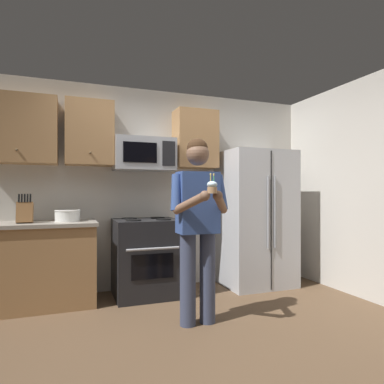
{
  "coord_description": "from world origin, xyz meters",
  "views": [
    {
      "loc": [
        -1.04,
        -2.66,
        1.24
      ],
      "look_at": [
        0.06,
        0.32,
        1.25
      ],
      "focal_mm": 31.61,
      "sensor_mm": 36.0,
      "label": 1
    }
  ],
  "objects_px": {
    "oven_range": "(146,257)",
    "microwave": "(144,154)",
    "refrigerator": "(256,218)",
    "person": "(198,219)",
    "cupcake": "(212,187)",
    "knife_block": "(25,212)",
    "bowl_large_white": "(68,215)"
  },
  "relations": [
    {
      "from": "microwave",
      "to": "knife_block",
      "type": "bearing_deg",
      "value": -173.57
    },
    {
      "from": "microwave",
      "to": "person",
      "type": "distance_m",
      "value": 1.4
    },
    {
      "from": "refrigerator",
      "to": "bowl_large_white",
      "type": "relative_size",
      "value": 6.42
    },
    {
      "from": "person",
      "to": "bowl_large_white",
      "type": "bearing_deg",
      "value": 136.79
    },
    {
      "from": "bowl_large_white",
      "to": "person",
      "type": "xyz_separation_m",
      "value": [
        1.16,
        -1.09,
        0.01
      ]
    },
    {
      "from": "oven_range",
      "to": "refrigerator",
      "type": "xyz_separation_m",
      "value": [
        1.5,
        -0.04,
        0.44
      ]
    },
    {
      "from": "oven_range",
      "to": "person",
      "type": "relative_size",
      "value": 0.53
    },
    {
      "from": "microwave",
      "to": "refrigerator",
      "type": "height_order",
      "value": "microwave"
    },
    {
      "from": "refrigerator",
      "to": "bowl_large_white",
      "type": "bearing_deg",
      "value": 178.06
    },
    {
      "from": "bowl_large_white",
      "to": "oven_range",
      "type": "bearing_deg",
      "value": -2.69
    },
    {
      "from": "microwave",
      "to": "bowl_large_white",
      "type": "height_order",
      "value": "microwave"
    },
    {
      "from": "refrigerator",
      "to": "knife_block",
      "type": "height_order",
      "value": "refrigerator"
    },
    {
      "from": "microwave",
      "to": "cupcake",
      "type": "relative_size",
      "value": 4.26
    },
    {
      "from": "cupcake",
      "to": "bowl_large_white",
      "type": "bearing_deg",
      "value": 129.27
    },
    {
      "from": "knife_block",
      "to": "bowl_large_white",
      "type": "distance_m",
      "value": 0.44
    },
    {
      "from": "oven_range",
      "to": "refrigerator",
      "type": "height_order",
      "value": "refrigerator"
    },
    {
      "from": "person",
      "to": "cupcake",
      "type": "height_order",
      "value": "person"
    },
    {
      "from": "knife_block",
      "to": "person",
      "type": "distance_m",
      "value": 1.89
    },
    {
      "from": "knife_block",
      "to": "cupcake",
      "type": "height_order",
      "value": "cupcake"
    },
    {
      "from": "microwave",
      "to": "refrigerator",
      "type": "relative_size",
      "value": 0.41
    },
    {
      "from": "knife_block",
      "to": "person",
      "type": "xyz_separation_m",
      "value": [
        1.59,
        -1.02,
        -0.04
      ]
    },
    {
      "from": "microwave",
      "to": "bowl_large_white",
      "type": "distance_m",
      "value": 1.16
    },
    {
      "from": "knife_block",
      "to": "bowl_large_white",
      "type": "height_order",
      "value": "knife_block"
    },
    {
      "from": "refrigerator",
      "to": "person",
      "type": "bearing_deg",
      "value": -140.75
    },
    {
      "from": "bowl_large_white",
      "to": "knife_block",
      "type": "bearing_deg",
      "value": -170.5
    },
    {
      "from": "person",
      "to": "oven_range",
      "type": "bearing_deg",
      "value": 104.26
    },
    {
      "from": "oven_range",
      "to": "person",
      "type": "height_order",
      "value": "person"
    },
    {
      "from": "knife_block",
      "to": "person",
      "type": "relative_size",
      "value": 0.18
    },
    {
      "from": "oven_range",
      "to": "cupcake",
      "type": "xyz_separation_m",
      "value": [
        0.27,
        -1.38,
        0.83
      ]
    },
    {
      "from": "refrigerator",
      "to": "knife_block",
      "type": "xyz_separation_m",
      "value": [
        -2.82,
        0.01,
        0.14
      ]
    },
    {
      "from": "person",
      "to": "cupcake",
      "type": "distance_m",
      "value": 0.44
    },
    {
      "from": "oven_range",
      "to": "microwave",
      "type": "xyz_separation_m",
      "value": [
        0.0,
        0.12,
        1.26
      ]
    }
  ]
}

